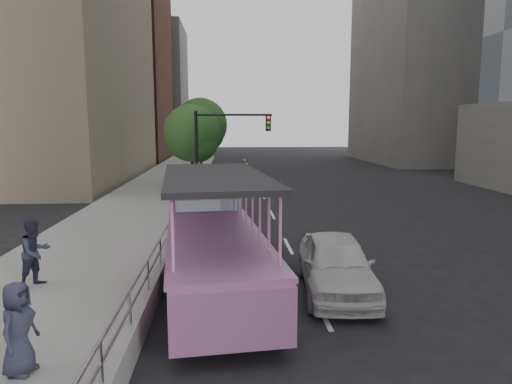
{
  "coord_description": "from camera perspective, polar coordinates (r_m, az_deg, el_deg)",
  "views": [
    {
      "loc": [
        -1.24,
        -12.36,
        4.48
      ],
      "look_at": [
        -0.24,
        3.43,
        2.13
      ],
      "focal_mm": 32.0,
      "sensor_mm": 36.0,
      "label": 1
    }
  ],
  "objects": [
    {
      "name": "sidewalk",
      "position": [
        23.22,
        -14.77,
        -2.6
      ],
      "size": [
        5.5,
        80.0,
        0.3
      ],
      "primitive_type": "cube",
      "color": "gray",
      "rests_on": "ground"
    },
    {
      "name": "car",
      "position": [
        12.58,
        9.98,
        -8.83
      ],
      "size": [
        2.19,
        4.66,
        1.54
      ],
      "primitive_type": "imported",
      "rotation": [
        0.0,
        0.0,
        -0.08
      ],
      "color": "silver",
      "rests_on": "ground"
    },
    {
      "name": "guardrail",
      "position": [
        14.86,
        -10.83,
        -4.69
      ],
      "size": [
        0.07,
        22.0,
        0.71
      ],
      "color": "#BCBCC1",
      "rests_on": "kerb_wall"
    },
    {
      "name": "pedestrian_far",
      "position": [
        8.91,
        -27.58,
        -14.86
      ],
      "size": [
        0.65,
        0.87,
        1.6
      ],
      "primitive_type": "imported",
      "rotation": [
        0.0,
        0.0,
        1.38
      ],
      "color": "#292C3D",
      "rests_on": "sidewalk"
    },
    {
      "name": "duck_boat",
      "position": [
        13.21,
        -5.54,
        -5.97
      ],
      "size": [
        3.4,
        9.95,
        3.24
      ],
      "color": "black",
      "rests_on": "ground"
    },
    {
      "name": "street_tree_near",
      "position": [
        28.37,
        -7.85,
        7.02
      ],
      "size": [
        3.52,
        3.52,
        5.72
      ],
      "color": "#372519",
      "rests_on": "ground"
    },
    {
      "name": "pedestrian_mid",
      "position": [
        13.22,
        -25.88,
        -6.81
      ],
      "size": [
        1.02,
        1.09,
        1.79
      ],
      "primitive_type": "imported",
      "rotation": [
        0.0,
        0.0,
        1.04
      ],
      "color": "#292C3D",
      "rests_on": "sidewalk"
    },
    {
      "name": "midrise_brick",
      "position": [
        63.22,
        -19.73,
        15.69
      ],
      "size": [
        18.0,
        16.0,
        26.0
      ],
      "primitive_type": "cube",
      "color": "brown",
      "rests_on": "ground"
    },
    {
      "name": "midrise_stone_a",
      "position": [
        61.89,
        23.86,
        18.46
      ],
      "size": [
        20.0,
        20.0,
        32.0
      ],
      "primitive_type": "cube",
      "color": "gray",
      "rests_on": "ground"
    },
    {
      "name": "kerb_wall",
      "position": [
        15.03,
        -10.76,
        -7.15
      ],
      "size": [
        0.24,
        30.0,
        0.36
      ],
      "primitive_type": "cube",
      "color": "gray",
      "rests_on": "sidewalk"
    },
    {
      "name": "ground",
      "position": [
        13.21,
        2.02,
        -11.39
      ],
      "size": [
        160.0,
        160.0,
        0.0
      ],
      "primitive_type": "plane",
      "color": "black"
    },
    {
      "name": "midrise_stone_b",
      "position": [
        77.97,
        -14.88,
        12.21
      ],
      "size": [
        16.0,
        14.0,
        20.0
      ],
      "primitive_type": "cube",
      "color": "gray",
      "rests_on": "ground"
    },
    {
      "name": "traffic_signal",
      "position": [
        24.89,
        -4.72,
        6.14
      ],
      "size": [
        4.2,
        0.32,
        5.2
      ],
      "color": "black",
      "rests_on": "ground"
    },
    {
      "name": "street_tree_far",
      "position": [
        34.34,
        -6.8,
        8.08
      ],
      "size": [
        3.97,
        3.97,
        6.45
      ],
      "color": "#372519",
      "rests_on": "ground"
    },
    {
      "name": "parking_sign",
      "position": [
        17.45,
        -8.46,
        -0.42
      ],
      "size": [
        0.09,
        0.66,
        2.93
      ],
      "color": "black",
      "rests_on": "ground"
    }
  ]
}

